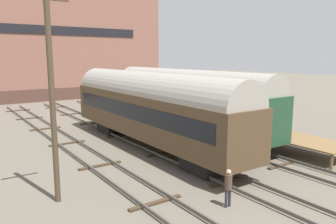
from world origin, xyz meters
name	(u,v)px	position (x,y,z in m)	size (l,w,h in m)	color
ground_plane	(192,166)	(0.00, 0.00, 0.00)	(200.00, 200.00, 0.00)	#60594C
track_left	(124,180)	(-4.46, 0.00, 0.14)	(2.60, 60.00, 0.26)	#4C4742
track_middle	(192,164)	(0.00, 0.00, 0.14)	(2.60, 60.00, 0.26)	#4C4742
track_right	(244,151)	(4.46, 0.00, 0.14)	(2.60, 60.00, 0.26)	#4C4742
train_car_green	(185,98)	(4.46, 6.52, 3.05)	(2.92, 17.97, 5.32)	black
train_car_brown	(149,105)	(0.00, 4.82, 3.00)	(3.09, 18.25, 5.29)	black
station_platform	(254,130)	(7.26, 1.60, 0.95)	(2.98, 13.61, 1.03)	brown
bench	(228,118)	(6.95, 4.02, 1.52)	(1.40, 0.40, 0.91)	brown
person_worker	(228,185)	(-2.08, -4.99, 1.00)	(0.32, 0.32, 1.66)	#282833
utility_pole	(51,87)	(-7.85, -0.30, 5.06)	(1.80, 0.24, 9.80)	#473828
warehouse_building	(52,39)	(3.14, 38.54, 9.06)	(32.88, 10.15, 18.11)	#4F342A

